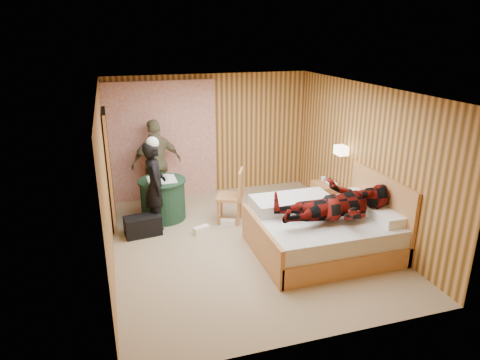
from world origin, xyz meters
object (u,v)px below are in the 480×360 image
object	(u,v)px
man_at_table	(157,163)
man_on_bed	(338,195)
duffel_bag	(143,226)
wall_lamp	(341,150)
nightstand	(325,196)
round_table	(163,199)
chair_near	(234,192)
chair_far	(158,179)
bed	(325,230)
woman_standing	(155,185)

from	to	relation	value
man_at_table	man_on_bed	bearing A→B (deg)	113.22
duffel_bag	wall_lamp	bearing A→B (deg)	-12.16
wall_lamp	man_at_table	world-z (taller)	man_at_table
nightstand	man_on_bed	xyz separation A→B (m)	(-0.73, -1.69, 0.74)
wall_lamp	nightstand	xyz separation A→B (m)	(-0.04, 0.39, -1.02)
round_table	duffel_bag	size ratio (longest dim) A/B	1.43
chair_near	man_on_bed	bearing A→B (deg)	57.07
round_table	chair_far	size ratio (longest dim) A/B	0.93
duffel_bag	man_at_table	distance (m)	1.55
round_table	chair_far	xyz separation A→B (m)	(-0.01, 0.68, 0.15)
duffel_bag	man_at_table	world-z (taller)	man_at_table
man_at_table	round_table	bearing A→B (deg)	74.76
nightstand	duffel_bag	distance (m)	3.48
bed	chair_near	world-z (taller)	bed
nightstand	duffel_bag	size ratio (longest dim) A/B	0.93
woman_standing	chair_far	bearing A→B (deg)	-5.70
bed	chair_near	distance (m)	1.81
nightstand	man_at_table	size ratio (longest dim) A/B	0.32
bed	man_on_bed	distance (m)	0.72
chair_near	man_on_bed	world-z (taller)	man_on_bed
round_table	bed	bearing A→B (deg)	-40.69
chair_far	chair_near	bearing A→B (deg)	-49.96
chair_far	man_on_bed	world-z (taller)	man_on_bed
chair_near	wall_lamp	bearing A→B (deg)	102.41
wall_lamp	woman_standing	xyz separation A→B (m)	(-3.25, 0.56, -0.52)
woman_standing	duffel_bag	bearing A→B (deg)	135.84
chair_near	chair_far	bearing A→B (deg)	-111.18
chair_near	woman_standing	distance (m)	1.40
chair_far	chair_near	size ratio (longest dim) A/B	0.94
nightstand	chair_far	size ratio (longest dim) A/B	0.60
wall_lamp	man_on_bed	size ratio (longest dim) A/B	0.15
chair_far	woman_standing	world-z (taller)	woman_standing
duffel_bag	man_at_table	size ratio (longest dim) A/B	0.35
chair_near	man_at_table	distance (m)	1.77
bed	chair_far	distance (m)	3.51
chair_near	man_at_table	world-z (taller)	man_at_table
nightstand	man_on_bed	bearing A→B (deg)	-113.42
wall_lamp	bed	distance (m)	1.65
wall_lamp	duffel_bag	world-z (taller)	wall_lamp
nightstand	chair_near	bearing A→B (deg)	-179.47
chair_far	chair_near	xyz separation A→B (m)	(1.22, -1.21, 0.04)
nightstand	duffel_bag	world-z (taller)	nightstand
man_on_bed	wall_lamp	bearing A→B (deg)	59.21
wall_lamp	chair_near	world-z (taller)	wall_lamp
chair_near	woman_standing	xyz separation A→B (m)	(-1.37, 0.19, 0.20)
woman_standing	man_on_bed	world-z (taller)	man_on_bed
woman_standing	wall_lamp	bearing A→B (deg)	-97.42
nightstand	duffel_bag	bearing A→B (deg)	-178.61
chair_far	man_at_table	xyz separation A→B (m)	(0.01, 0.04, 0.32)
chair_near	woman_standing	size ratio (longest dim) A/B	0.64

